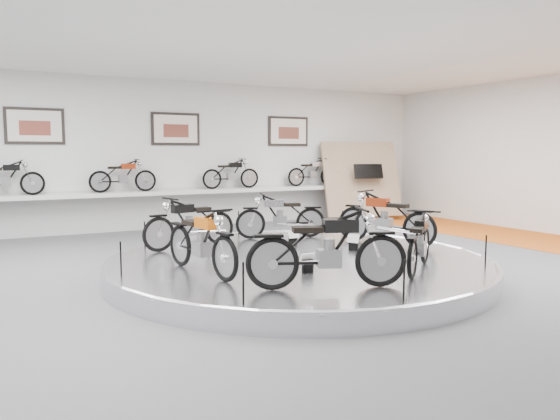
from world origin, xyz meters
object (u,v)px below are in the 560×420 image
display_platform (299,266)px  bike_d (201,240)px  bike_f (419,242)px  bike_b (281,216)px  bike_c (190,222)px  bike_e (327,249)px  shelf (180,192)px  bike_a (385,218)px

display_platform → bike_d: bearing=-168.6°
display_platform → bike_f: (1.05, -1.75, 0.59)m
bike_b → bike_d: bike_d is taller
bike_c → bike_e: size_ratio=0.91×
bike_c → shelf: bearing=-117.8°
bike_b → bike_c: size_ratio=0.98×
bike_a → bike_b: (-1.39, 1.65, -0.05)m
shelf → bike_b: bearing=-80.6°
bike_b → bike_a: bearing=148.1°
display_platform → bike_c: bearing=126.8°
shelf → bike_f: 8.22m
bike_f → bike_a: bearing=24.4°
bike_c → bike_f: size_ratio=1.09×
bike_e → bike_d: bearing=145.9°
shelf → bike_d: bike_d is taller
bike_e → bike_f: bike_e is taller
bike_d → bike_e: (1.13, -1.63, 0.04)m
bike_d → bike_e: bearing=25.7°
bike_c → bike_f: (2.36, -3.50, -0.04)m
bike_a → bike_c: 3.70m
shelf → bike_a: (2.12, -6.04, -0.18)m
bike_a → bike_d: bearing=76.8°
bike_f → display_platform: bearing=82.3°
bike_d → shelf: bearing=155.6°
bike_a → bike_e: size_ratio=0.98×
display_platform → bike_f: bike_f is taller
bike_b → bike_c: 2.05m
display_platform → bike_b: size_ratio=4.04×
bike_a → bike_f: bike_a is taller
bike_b → bike_e: bike_e is taller
bike_f → shelf: bearing=58.7°
bike_a → bike_d: 4.06m
bike_b → bike_e: size_ratio=0.88×
bike_d → bike_a: bearing=91.4°
shelf → bike_a: bike_a is taller
shelf → bike_c: bike_c is taller
bike_d → display_platform: bearing=92.4°
display_platform → shelf: (0.00, 6.40, 0.85)m
bike_a → bike_d: bike_a is taller
bike_a → bike_b: bike_a is taller
display_platform → bike_c: (-1.31, 1.76, 0.63)m
display_platform → bike_d: (-1.88, -0.38, 0.64)m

